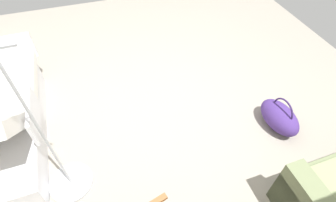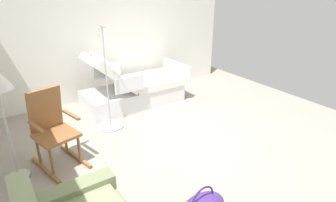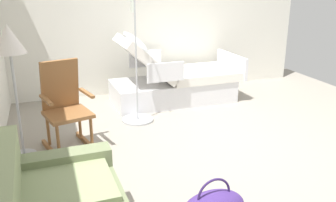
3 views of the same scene
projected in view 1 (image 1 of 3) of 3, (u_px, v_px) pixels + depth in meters
ground_plane at (156, 105)px, 3.42m from camera, size 6.30×6.30×0.00m
duffel_bag at (279, 117)px, 3.09m from camera, size 0.37×0.59×0.43m
iv_pole at (64, 171)px, 2.50m from camera, size 0.44×0.44×1.69m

